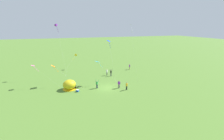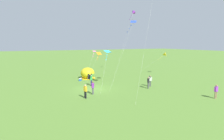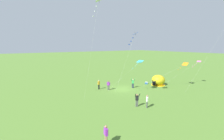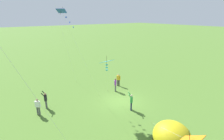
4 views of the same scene
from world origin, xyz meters
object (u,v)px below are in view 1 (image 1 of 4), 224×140
person_far_back (107,72)px  kite_white (131,27)px  kite_blue (109,43)px  kite_cyan (98,62)px  kite_pink (34,67)px  person_near_tent (119,84)px  person_flying_kite (111,73)px  kite_purple (56,26)px  kite_orange (54,67)px  kite_yellow (75,55)px  cooler_box (78,91)px  person_with_toddler (127,86)px  popup_tent (69,85)px  person_watching_sky (130,66)px  person_arms_raised (97,84)px

person_far_back → kite_white: (5.02, -3.87, 11.83)m
kite_blue → kite_cyan: bearing=-145.6°
kite_pink → person_near_tent: bearing=-21.1°
person_far_back → person_flying_kite: (0.86, -0.98, 0.03)m
kite_blue → person_near_tent: bearing=-86.7°
kite_cyan → kite_blue: kite_blue is taller
kite_cyan → kite_purple: size_ratio=0.43×
person_far_back → kite_orange: 13.99m
person_far_back → kite_purple: (-12.05, 4.54, 12.17)m
kite_white → kite_yellow: kite_white is taller
kite_blue → person_flying_kite: bearing=62.1°
cooler_box → person_with_toddler: bearing=-12.8°
person_far_back → kite_yellow: 12.64m
popup_tent → kite_purple: bearing=99.0°
person_with_toddler → kite_blue: (-1.57, 7.55, 8.30)m
popup_tent → kite_orange: size_ratio=0.43×
kite_blue → kite_white: bearing=-7.0°
cooler_box → person_far_back: bearing=43.9°
person_flying_kite → person_far_back: bearing=131.4°
popup_tent → kite_pink: 8.73m
kite_orange → person_with_toddler: bearing=-27.8°
kite_pink → kite_orange: kite_pink is taller
person_watching_sky → kite_cyan: (-12.03, -8.87, 4.24)m
person_watching_sky → kite_orange: (-21.54, -6.47, 3.36)m
kite_pink → person_arms_raised: bearing=-22.4°
person_watching_sky → kite_white: 14.24m
popup_tent → kite_white: size_ratio=0.21×
popup_tent → cooler_box: 2.50m
person_arms_raised → kite_white: (9.58, 4.03, 11.80)m
kite_white → kite_orange: bearing=177.7°
kite_purple → popup_tent: bearing=-81.0°
kite_purple → kite_white: (17.07, -8.41, -0.34)m
person_watching_sky → person_near_tent: bearing=-123.2°
person_watching_sky → kite_orange: kite_orange is taller
person_with_toddler → person_arms_raised: bearing=153.8°
popup_tent → person_far_back: bearing=32.7°
person_near_tent → person_with_toddler: bearing=-49.4°
person_far_back → kite_purple: size_ratio=0.13×
person_near_tent → kite_blue: kite_blue is taller
person_far_back → kite_white: 13.42m
popup_tent → kite_white: kite_white is taller
cooler_box → person_watching_sky: 20.84m
person_arms_raised → kite_cyan: 4.90m
person_with_toddler → kite_purple: size_ratio=0.13×
cooler_box → kite_blue: 13.48m
person_watching_sky → kite_orange: size_ratio=0.26×
person_flying_kite → kite_cyan: 7.69m
person_flying_kite → kite_yellow: 13.89m
person_arms_raised → kite_orange: 10.43m
person_arms_raised → kite_purple: (-7.49, 12.44, 12.14)m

